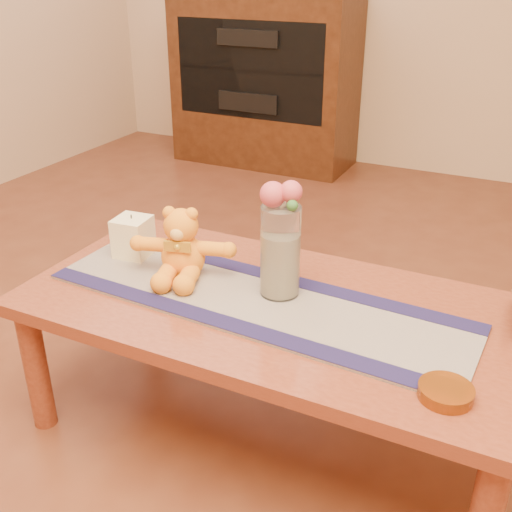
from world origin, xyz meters
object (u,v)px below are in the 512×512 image
at_px(bronze_ball, 278,274).
at_px(teddy_bear, 182,243).
at_px(glass_vase, 280,251).
at_px(amber_dish, 446,392).
at_px(pillar_candle, 133,237).

bearing_deg(bronze_ball, teddy_bear, -167.41).
distance_m(glass_vase, amber_dish, 0.58).
height_order(teddy_bear, amber_dish, teddy_bear).
xyz_separation_m(teddy_bear, bronze_ball, (0.28, 0.06, -0.07)).
distance_m(pillar_candle, amber_dish, 1.06).
xyz_separation_m(teddy_bear, glass_vase, (0.31, 0.02, 0.03)).
bearing_deg(pillar_candle, bronze_ball, 2.51).
bearing_deg(bronze_ball, glass_vase, -60.75).
height_order(bronze_ball, amber_dish, bronze_ball).
distance_m(teddy_bear, pillar_candle, 0.22).
bearing_deg(pillar_candle, amber_dish, -14.93).
height_order(glass_vase, amber_dish, glass_vase).
height_order(glass_vase, bronze_ball, glass_vase).
xyz_separation_m(pillar_candle, amber_dish, (1.02, -0.27, -0.06)).
relative_size(bronze_ball, amber_dish, 0.55).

